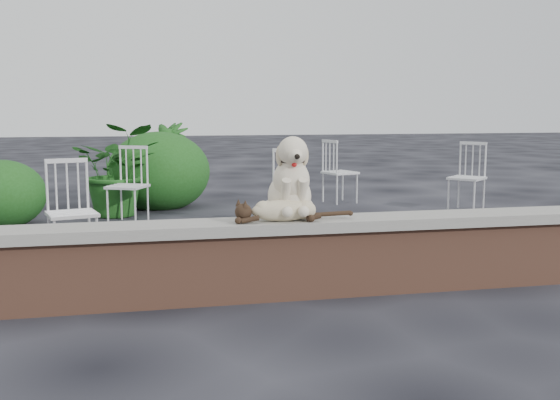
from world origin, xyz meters
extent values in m
plane|color=black|center=(0.00, 0.00, 0.00)|extent=(60.00, 60.00, 0.00)
cube|color=brown|center=(0.00, 0.00, 0.25)|extent=(6.00, 0.30, 0.50)
cube|color=slate|center=(0.00, 0.00, 0.54)|extent=(6.20, 0.40, 0.08)
imported|color=#184614|center=(-2.00, 4.10, 0.61)|extent=(1.10, 0.95, 1.21)
imported|color=#184614|center=(-1.33, 5.07, 0.60)|extent=(0.94, 0.94, 1.19)
ellipsoid|color=#184614|center=(-3.35, 3.66, 0.37)|extent=(1.06, 0.97, 0.84)
ellipsoid|color=#184614|center=(-1.45, 4.71, 0.51)|extent=(1.44, 1.32, 1.14)
ellipsoid|color=#184614|center=(-1.70, 5.31, 0.30)|extent=(0.85, 0.78, 0.67)
camera|label=1|loc=(-1.74, -4.64, 1.39)|focal=41.98mm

